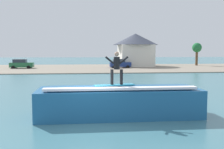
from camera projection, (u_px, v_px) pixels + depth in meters
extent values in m
plane|color=#3E717C|center=(91.00, 122.00, 13.25)|extent=(260.00, 260.00, 0.00)
cube|color=#1F5C8F|center=(119.00, 102.00, 14.46)|extent=(8.62, 2.81, 1.49)
cube|color=#1F5C8F|center=(120.00, 88.00, 14.04)|extent=(7.33, 1.26, 0.17)
cube|color=white|center=(121.00, 89.00, 13.48)|extent=(7.76, 0.51, 0.12)
cube|color=#33A5CC|center=(114.00, 85.00, 14.12)|extent=(2.20, 0.95, 0.06)
cube|color=black|center=(114.00, 85.00, 14.12)|extent=(1.93, 0.50, 0.01)
cylinder|color=black|center=(112.00, 77.00, 14.05)|extent=(0.16, 0.16, 0.80)
cylinder|color=black|center=(121.00, 77.00, 14.10)|extent=(0.16, 0.16, 0.80)
cylinder|color=black|center=(117.00, 63.00, 14.01)|extent=(0.32, 0.32, 0.66)
sphere|color=tan|center=(117.00, 54.00, 13.97)|extent=(0.24, 0.24, 0.24)
cylinder|color=black|center=(110.00, 60.00, 13.96)|extent=(0.49, 0.10, 0.43)
cylinder|color=black|center=(124.00, 60.00, 14.03)|extent=(0.49, 0.10, 0.43)
cube|color=gray|center=(86.00, 68.00, 53.29)|extent=(120.00, 25.52, 0.12)
cube|color=#23663D|center=(22.00, 65.00, 51.70)|extent=(4.41, 1.72, 0.90)
cube|color=#262D38|center=(20.00, 61.00, 51.60)|extent=(2.43, 1.55, 0.64)
cylinder|color=black|center=(30.00, 67.00, 52.80)|extent=(0.64, 0.22, 0.64)
cylinder|color=black|center=(29.00, 67.00, 50.99)|extent=(0.64, 0.22, 0.64)
cylinder|color=black|center=(15.00, 67.00, 52.50)|extent=(0.64, 0.22, 0.64)
cylinder|color=black|center=(13.00, 68.00, 50.69)|extent=(0.64, 0.22, 0.64)
cube|color=navy|center=(120.00, 64.00, 53.39)|extent=(4.19, 1.97, 0.90)
cube|color=#262D38|center=(119.00, 61.00, 53.29)|extent=(2.30, 1.77, 0.64)
cylinder|color=black|center=(126.00, 66.00, 54.60)|extent=(0.64, 0.22, 0.64)
cylinder|color=black|center=(128.00, 67.00, 52.55)|extent=(0.64, 0.22, 0.64)
cylinder|color=black|center=(113.00, 66.00, 54.32)|extent=(0.64, 0.22, 0.64)
cylinder|color=black|center=(114.00, 67.00, 52.27)|extent=(0.64, 0.22, 0.64)
cube|color=silver|center=(135.00, 56.00, 58.90)|extent=(6.95, 7.89, 4.79)
cone|color=#383D4C|center=(135.00, 39.00, 58.58)|extent=(9.78, 9.78, 2.45)
cylinder|color=brown|center=(197.00, 58.00, 61.41)|extent=(0.56, 0.56, 3.56)
sphere|color=#206B37|center=(197.00, 48.00, 61.19)|extent=(2.16, 2.16, 2.16)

